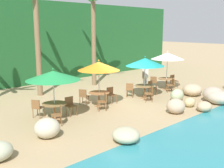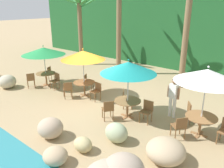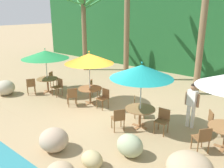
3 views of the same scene
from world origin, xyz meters
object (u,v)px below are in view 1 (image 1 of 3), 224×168
dining_table_orange (99,95)px  umbrella_teal (145,62)px  chair_teal_left (150,93)px  chair_green_inland (37,107)px  dining_table_teal (144,88)px  chair_orange_left (103,101)px  chair_white_inland (154,82)px  chair_orange_seaward (111,94)px  chair_green_left (58,114)px  chair_orange_inland (84,96)px  dining_table_green (55,106)px  umbrella_green (53,75)px  dining_table_white (167,80)px  chair_white_seaward (173,80)px  chair_teal_inland (130,89)px  umbrella_white (168,56)px  chair_green_seaward (70,105)px  palm_tree_third (93,22)px  chair_teal_seaward (151,87)px  waiter_in_white (145,76)px  umbrella_orange (99,66)px  chair_white_left (171,84)px  palm_tree_second (36,22)px

dining_table_orange → umbrella_teal: (3.06, -0.48, 1.51)m
chair_teal_left → chair_green_inland: bearing=164.8°
dining_table_teal → chair_orange_left: bearing=-175.1°
chair_orange_left → chair_white_inland: 5.87m
chair_orange_seaward → dining_table_teal: bearing=-12.3°
chair_green_left → chair_white_inland: bearing=11.8°
dining_table_orange → chair_orange_inland: bearing=124.9°
dining_table_green → chair_green_left: chair_green_left is taller
umbrella_green → chair_orange_inland: umbrella_green is taller
dining_table_white → chair_white_seaward: bearing=2.9°
chair_orange_seaward → chair_orange_inland: (-1.34, 0.70, 0.00)m
chair_teal_inland → umbrella_white: umbrella_white is taller
chair_green_seaward → chair_teal_inland: bearing=5.6°
chair_green_seaward → umbrella_teal: bearing=-2.4°
chair_white_inland → palm_tree_third: size_ratio=0.13×
chair_orange_seaward → dining_table_white: 5.04m
chair_orange_inland → chair_white_seaward: bearing=-4.9°
chair_teal_left → chair_orange_left: bearing=171.4°
dining_table_teal → chair_teal_seaward: size_ratio=1.26×
chair_white_inland → waiter_in_white: (-0.83, 0.03, 0.47)m
chair_teal_inland → waiter_in_white: bearing=15.0°
umbrella_white → umbrella_orange: bearing=-179.7°
chair_orange_seaward → umbrella_teal: 2.77m
chair_white_inland → dining_table_green: bearing=-173.3°
chair_green_seaward → dining_table_white: (7.89, 0.30, 0.10)m
umbrella_teal → chair_teal_left: 1.83m
dining_table_green → dining_table_white: (8.74, 0.33, 0.00)m
chair_green_left → chair_white_inland: 8.65m
umbrella_teal → chair_white_inland: umbrella_teal is taller
umbrella_green → waiter_in_white: 7.47m
dining_table_green → chair_white_left: bearing=-2.7°
chair_orange_inland → umbrella_orange: bearing=-55.1°
dining_table_teal → chair_teal_inland: chair_teal_inland is taller
chair_green_left → chair_teal_left: same height
chair_green_inland → chair_white_left: bearing=-7.1°
umbrella_green → chair_teal_left: 5.77m
chair_green_left → dining_table_teal: chair_green_left is taller
chair_orange_left → chair_white_inland: bearing=14.2°
umbrella_teal → dining_table_white: size_ratio=2.25×
dining_table_white → umbrella_teal: bearing=-169.8°
chair_green_seaward → chair_teal_left: (4.64, -0.96, 0.00)m
chair_orange_seaward → chair_orange_inland: 1.51m
chair_green_seaward → chair_white_seaward: same height
waiter_in_white → chair_green_left: bearing=-166.7°
umbrella_green → dining_table_white: (8.74, 0.33, -1.39)m
dining_table_green → chair_green_inland: (-0.49, 0.70, -0.10)m
dining_table_teal → chair_teal_seaward: chair_teal_seaward is taller
chair_green_seaward → dining_table_white: chair_green_seaward is taller
umbrella_white → dining_table_orange: bearing=-179.7°
palm_tree_second → chair_white_left: bearing=-36.9°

